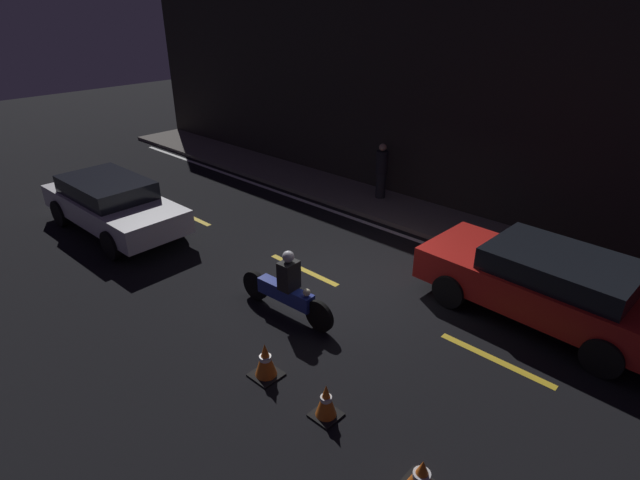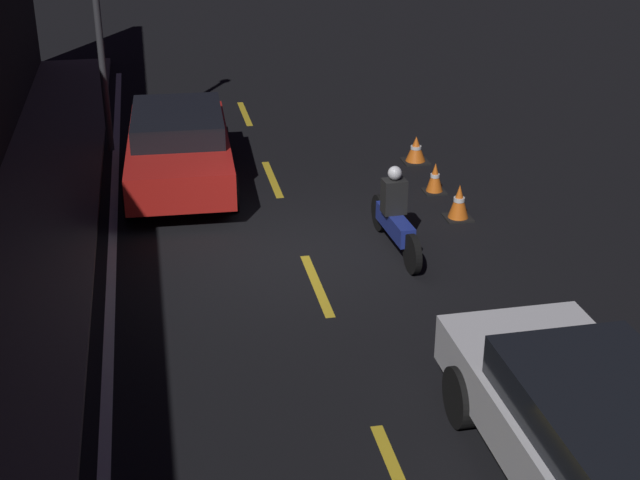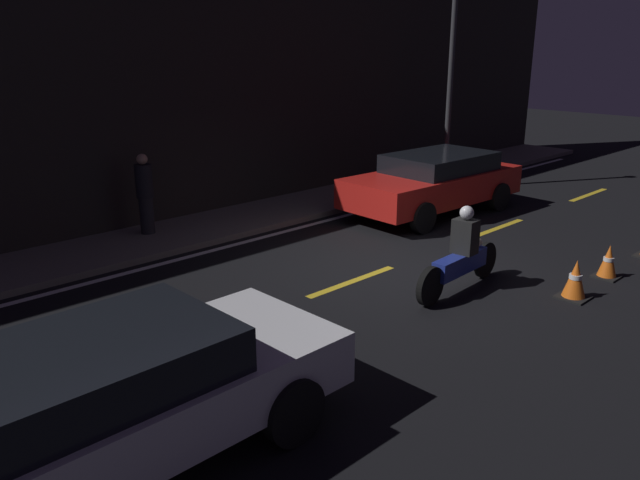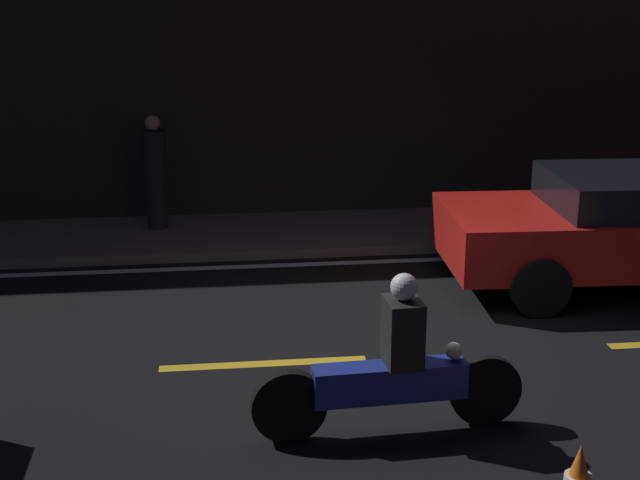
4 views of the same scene
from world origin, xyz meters
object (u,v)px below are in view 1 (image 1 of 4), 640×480
at_px(taxi_red, 547,283).
at_px(motorcycle, 286,289).
at_px(traffic_cone_near, 265,360).
at_px(sedan_white, 112,203).
at_px(pedestrian, 381,171).
at_px(traffic_cone_mid, 326,401).
at_px(traffic_cone_far, 421,478).

distance_m(taxi_red, motorcycle, 4.79).
bearing_deg(motorcycle, taxi_red, 38.34).
bearing_deg(taxi_red, motorcycle, 43.65).
relative_size(motorcycle, traffic_cone_near, 3.65).
xyz_separation_m(sedan_white, pedestrian, (3.81, 6.28, 0.19)).
xyz_separation_m(traffic_cone_mid, traffic_cone_far, (1.68, -0.14, -0.02)).
bearing_deg(sedan_white, traffic_cone_far, -7.38).
bearing_deg(motorcycle, sedan_white, -179.76).
height_order(traffic_cone_mid, traffic_cone_far, traffic_cone_mid).
bearing_deg(sedan_white, taxi_red, 19.53).
bearing_deg(traffic_cone_far, taxi_red, 94.47).
xyz_separation_m(taxi_red, motorcycle, (-3.60, -3.16, -0.21)).
bearing_deg(traffic_cone_near, taxi_red, 60.60).
height_order(taxi_red, pedestrian, pedestrian).
distance_m(sedan_white, pedestrian, 7.35).
bearing_deg(motorcycle, pedestrian, 107.35).
xyz_separation_m(traffic_cone_mid, pedestrian, (-4.49, 7.34, 0.66)).
bearing_deg(pedestrian, traffic_cone_near, -66.40).
xyz_separation_m(motorcycle, traffic_cone_near, (1.01, -1.42, -0.25)).
relative_size(taxi_red, traffic_cone_far, 8.50).
distance_m(sedan_white, traffic_cone_mid, 8.38).
xyz_separation_m(taxi_red, traffic_cone_near, (-2.58, -4.58, -0.46)).
xyz_separation_m(sedan_white, taxi_red, (9.61, 3.50, 0.02)).
height_order(sedan_white, traffic_cone_near, sedan_white).
height_order(motorcycle, traffic_cone_near, motorcycle).
distance_m(motorcycle, traffic_cone_near, 1.76).
bearing_deg(taxi_red, traffic_cone_far, 96.80).
bearing_deg(taxi_red, pedestrian, -23.24).
xyz_separation_m(traffic_cone_near, traffic_cone_far, (2.95, -0.12, -0.04)).
relative_size(sedan_white, pedestrian, 2.79).
bearing_deg(traffic_cone_near, traffic_cone_mid, 0.75).
xyz_separation_m(motorcycle, pedestrian, (-2.20, 5.94, 0.38)).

